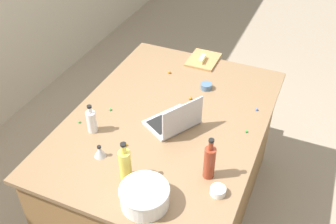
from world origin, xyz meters
The scene contains 20 objects.
ground_plane centered at (0.00, 0.00, 0.00)m, with size 12.00×12.00×0.00m, color gray.
island_counter centered at (0.00, 0.00, 0.45)m, with size 1.69×1.22×0.90m.
laptop centered at (-0.06, -0.07, 0.95)m, with size 0.38×0.35×0.22m.
mixing_bowl_large centered at (-0.68, -0.17, 0.96)m, with size 0.26×0.26×0.11m.
bottle_oil centered at (-0.56, 0.01, 1.00)m, with size 0.07×0.07×0.25m.
bottle_vinegar centered at (-0.30, 0.38, 0.98)m, with size 0.06×0.06×0.20m.
bottle_soy centered at (-0.37, -0.40, 1.01)m, with size 0.06×0.06×0.27m.
cutting_board centered at (0.77, 0.03, 0.91)m, with size 0.28×0.22×0.02m, color #AD7F4C.
butter_stick_left centered at (0.73, 0.03, 0.94)m, with size 0.11×0.04×0.04m, color #F4E58C.
ramekin_small centered at (0.42, -0.12, 0.92)m, with size 0.08×0.08×0.04m, color slate.
ramekin_medium centered at (-0.47, -0.49, 0.92)m, with size 0.08×0.08×0.04m, color white.
kitchen_timer centered at (-0.47, 0.22, 0.94)m, with size 0.07×0.07×0.08m.
candy_0 centered at (0.25, -0.06, 0.91)m, with size 0.02×0.02×0.02m, color orange.
candy_1 centered at (0.31, -0.51, 0.91)m, with size 0.02×0.02×0.02m, color blue.
candy_2 centered at (-0.34, 0.13, 0.91)m, with size 0.02×0.02×0.02m, color yellow.
candy_3 centered at (-0.27, 0.50, 0.91)m, with size 0.01×0.01×0.01m, color green.
candy_4 centered at (0.06, -0.50, 0.91)m, with size 0.01×0.01×0.01m, color green.
candy_5 centered at (-0.55, -0.13, 0.91)m, with size 0.02×0.02×0.02m, color orange.
candy_6 centered at (0.49, 0.20, 0.91)m, with size 0.02×0.02×0.02m, color orange.
candy_7 centered at (-0.08, 0.38, 0.91)m, with size 0.01×0.01×0.01m, color green.
Camera 1 is at (-1.79, -0.77, 2.50)m, focal length 41.47 mm.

